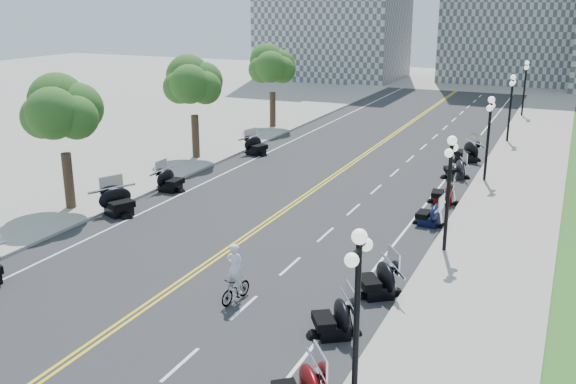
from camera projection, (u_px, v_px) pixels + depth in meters
The scene contains 43 objects.
ground at pixel (221, 254), 27.24m from camera, with size 160.00×160.00×0.00m, color gray.
road at pixel (311, 192), 35.96m from camera, with size 16.00×90.00×0.01m, color #333335.
centerline_yellow_a at pixel (309, 192), 36.01m from camera, with size 0.12×90.00×0.00m, color yellow.
centerline_yellow_b at pixel (313, 192), 35.91m from camera, with size 0.12×90.00×0.00m, color yellow.
edge_line_north at pixel (424, 206), 33.45m from camera, with size 0.12×90.00×0.00m, color white.
edge_line_south at pixel (212, 179), 38.48m from camera, with size 0.12×90.00×0.00m, color white.
lane_dash_4 at pixel (180, 364), 18.99m from camera, with size 0.12×2.00×0.00m, color white.
lane_dash_5 at pixel (244, 308), 22.48m from camera, with size 0.12×2.00×0.00m, color white.
lane_dash_6 at pixel (290, 266), 25.97m from camera, with size 0.12×2.00×0.00m, color white.
lane_dash_7 at pixel (326, 234), 29.47m from camera, with size 0.12×2.00×0.00m, color white.
lane_dash_8 at pixel (353, 209), 32.96m from camera, with size 0.12×2.00×0.00m, color white.
lane_dash_9 at pixel (376, 189), 36.45m from camera, with size 0.12×2.00×0.00m, color white.
lane_dash_10 at pixel (395, 173), 39.94m from camera, with size 0.12×2.00×0.00m, color white.
lane_dash_11 at pixel (410, 159), 43.43m from camera, with size 0.12×2.00×0.00m, color white.
lane_dash_12 at pixel (424, 147), 46.93m from camera, with size 0.12×2.00×0.00m, color white.
lane_dash_13 at pixel (435, 137), 50.42m from camera, with size 0.12×2.00×0.00m, color white.
lane_dash_14 at pixel (445, 128), 53.91m from camera, with size 0.12×2.00×0.00m, color white.
lane_dash_15 at pixel (454, 120), 57.40m from camera, with size 0.12×2.00×0.00m, color white.
lane_dash_16 at pixel (461, 113), 60.89m from camera, with size 0.12×2.00×0.00m, color white.
lane_dash_17 at pixel (468, 107), 64.38m from camera, with size 0.12×2.00×0.00m, color white.
lane_dash_18 at pixel (475, 101), 67.88m from camera, with size 0.12×2.00×0.00m, color white.
lane_dash_19 at pixel (480, 96), 71.37m from camera, with size 0.12×2.00×0.00m, color white.
sidewalk_north at pixel (506, 216), 31.82m from camera, with size 5.00×90.00×0.15m, color #9E9991.
sidewalk_south at pixel (155, 171), 40.07m from camera, with size 5.00×90.00×0.15m, color #9E9991.
street_lamp_1 at pixel (357, 322), 16.12m from camera, with size 0.50×1.20×4.90m, color black, non-canonical shape.
street_lamp_2 at pixel (448, 195), 26.60m from camera, with size 0.50×1.20×4.90m, color black, non-canonical shape.
street_lamp_3 at pixel (488, 139), 37.07m from camera, with size 0.50×1.20×4.90m, color black, non-canonical shape.
street_lamp_4 at pixel (510, 108), 47.55m from camera, with size 0.50×1.20×4.90m, color black, non-canonical shape.
street_lamp_5 at pixel (524, 89), 58.02m from camera, with size 0.50×1.20×4.90m, color black, non-canonical shape.
tree_2 at pixel (62, 119), 31.54m from camera, with size 4.80×4.80×9.20m, color #235619, non-canonical shape.
tree_3 at pixel (194, 89), 42.01m from camera, with size 4.80×4.80×9.20m, color #235619, non-canonical shape.
tree_4 at pixel (272, 71), 52.49m from camera, with size 4.80×4.80×9.20m, color #235619, non-canonical shape.
motorcycle_n_4 at pixel (333, 316), 20.46m from camera, with size 1.94×1.94×1.36m, color black, non-canonical shape.
motorcycle_n_5 at pixel (377, 278), 23.20m from camera, with size 2.05×2.05×1.43m, color black, non-canonical shape.
motorcycle_n_7 at pixel (430, 213), 30.52m from camera, with size 1.82×1.82×1.27m, color black, non-canonical shape.
motorcycle_n_8 at pixel (443, 192), 33.77m from camera, with size 1.86×1.86×1.30m, color #590A0C, non-canonical shape.
motorcycle_n_9 at pixel (455, 168), 38.51m from camera, with size 1.90×1.90×1.33m, color black, non-canonical shape.
motorcycle_n_10 at pixel (467, 151), 42.43m from camera, with size 2.18×2.18×1.53m, color black, non-canonical shape.
motorcycle_s_6 at pixel (118, 200), 31.96m from camera, with size 2.21×2.21×1.54m, color black, non-canonical shape.
motorcycle_s_7 at pixel (170, 179), 35.98m from camera, with size 2.00×2.00×1.40m, color black, non-canonical shape.
motorcycle_s_9 at pixel (256, 145), 44.41m from camera, with size 2.03×2.03×1.42m, color black, non-canonical shape.
bicycle at pixel (236, 289), 22.84m from camera, with size 0.45×1.60×0.96m, color #A51414.
cyclist_rider at pixel (235, 252), 22.44m from camera, with size 0.68×0.44×1.86m, color silver.
Camera 1 is at (12.97, -21.92, 10.40)m, focal length 40.00 mm.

